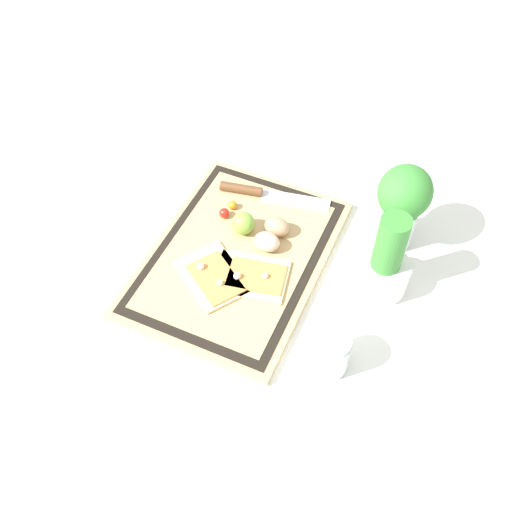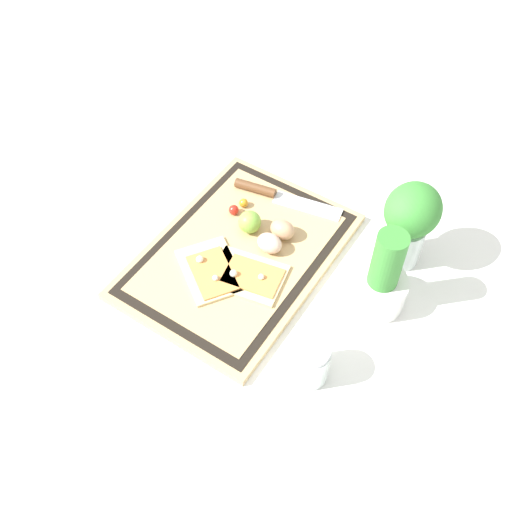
{
  "view_description": "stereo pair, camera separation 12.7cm",
  "coord_description": "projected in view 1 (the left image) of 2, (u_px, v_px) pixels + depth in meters",
  "views": [
    {
      "loc": [
        0.72,
        0.37,
        1.03
      ],
      "look_at": [
        0.0,
        0.05,
        0.04
      ],
      "focal_mm": 42.0,
      "sensor_mm": 36.0,
      "label": 1
    },
    {
      "loc": [
        0.66,
        0.48,
        1.03
      ],
      "look_at": [
        0.0,
        0.05,
        0.04
      ],
      "focal_mm": 42.0,
      "sensor_mm": 36.0,
      "label": 2
    }
  ],
  "objects": [
    {
      "name": "ground_plane",
      "position": [
        237.0,
        260.0,
        1.31
      ],
      "size": [
        6.0,
        6.0,
        0.0
      ],
      "primitive_type": "plane",
      "color": "white"
    },
    {
      "name": "cutting_board",
      "position": [
        237.0,
        257.0,
        1.31
      ],
      "size": [
        0.5,
        0.36,
        0.02
      ],
      "color": "tan",
      "rests_on": "ground_plane"
    },
    {
      "name": "pizza_slice_near",
      "position": [
        213.0,
        276.0,
        1.25
      ],
      "size": [
        0.18,
        0.19,
        0.02
      ],
      "color": "beige",
      "rests_on": "cutting_board"
    },
    {
      "name": "pizza_slice_far",
      "position": [
        252.0,
        276.0,
        1.25
      ],
      "size": [
        0.14,
        0.17,
        0.02
      ],
      "color": "beige",
      "rests_on": "cutting_board"
    },
    {
      "name": "knife",
      "position": [
        257.0,
        192.0,
        1.4
      ],
      "size": [
        0.08,
        0.26,
        0.02
      ],
      "color": "silver",
      "rests_on": "cutting_board"
    },
    {
      "name": "egg_brown",
      "position": [
        277.0,
        227.0,
        1.32
      ],
      "size": [
        0.04,
        0.06,
        0.04
      ],
      "primitive_type": "ellipsoid",
      "color": "tan",
      "rests_on": "cutting_board"
    },
    {
      "name": "egg_pink",
      "position": [
        267.0,
        242.0,
        1.29
      ],
      "size": [
        0.04,
        0.06,
        0.04
      ],
      "primitive_type": "ellipsoid",
      "color": "beige",
      "rests_on": "cutting_board"
    },
    {
      "name": "lime",
      "position": [
        243.0,
        223.0,
        1.32
      ],
      "size": [
        0.05,
        0.05,
        0.05
      ],
      "primitive_type": "sphere",
      "color": "#7FB742",
      "rests_on": "cutting_board"
    },
    {
      "name": "cherry_tomato_red",
      "position": [
        224.0,
        213.0,
        1.36
      ],
      "size": [
        0.02,
        0.02,
        0.02
      ],
      "primitive_type": "sphere",
      "color": "red",
      "rests_on": "cutting_board"
    },
    {
      "name": "cherry_tomato_yellow",
      "position": [
        232.0,
        205.0,
        1.37
      ],
      "size": [
        0.02,
        0.02,
        0.02
      ],
      "primitive_type": "sphere",
      "color": "orange",
      "rests_on": "cutting_board"
    },
    {
      "name": "herb_pot",
      "position": [
        385.0,
        265.0,
        1.21
      ],
      "size": [
        0.11,
        0.11,
        0.21
      ],
      "color": "white",
      "rests_on": "ground_plane"
    },
    {
      "name": "sauce_jar",
      "position": [
        330.0,
        354.0,
        1.12
      ],
      "size": [
        0.08,
        0.08,
        0.09
      ],
      "color": "silver",
      "rests_on": "ground_plane"
    },
    {
      "name": "herb_glass",
      "position": [
        402.0,
        203.0,
        1.25
      ],
      "size": [
        0.13,
        0.11,
        0.21
      ],
      "color": "silver",
      "rests_on": "ground_plane"
    }
  ]
}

